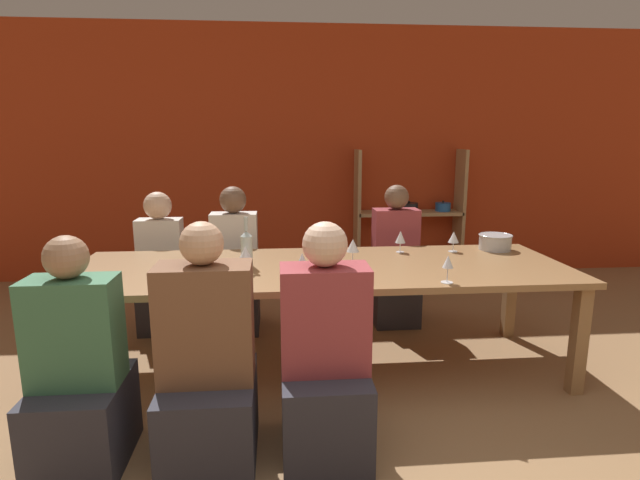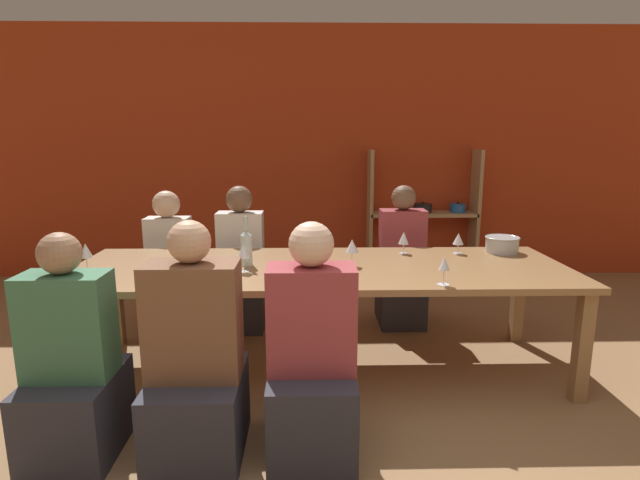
# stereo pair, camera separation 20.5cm
# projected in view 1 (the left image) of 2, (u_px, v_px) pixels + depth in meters

# --- Properties ---
(wall_back_red) EXTENTS (8.80, 0.06, 2.70)m
(wall_back_red) POSITION_uv_depth(u_px,v_px,m) (301.00, 155.00, 5.44)
(wall_back_red) COLOR #B23819
(wall_back_red) RESTS_ON ground_plane
(shelf_unit) EXTENTS (1.18, 0.30, 1.41)m
(shelf_unit) POSITION_uv_depth(u_px,v_px,m) (409.00, 235.00, 5.52)
(shelf_unit) COLOR tan
(shelf_unit) RESTS_ON ground_plane
(dining_table) EXTENTS (3.19, 1.07, 0.72)m
(dining_table) POSITION_uv_depth(u_px,v_px,m) (321.00, 275.00, 3.25)
(dining_table) COLOR olive
(dining_table) RESTS_ON ground_plane
(mixing_bowl) EXTENTS (0.24, 0.24, 0.11)m
(mixing_bowl) POSITION_uv_depth(u_px,v_px,m) (495.00, 241.00, 3.69)
(mixing_bowl) COLOR #B7BABC
(mixing_bowl) RESTS_ON dining_table
(wine_bottle_green) EXTENTS (0.08, 0.08, 0.32)m
(wine_bottle_green) POSITION_uv_depth(u_px,v_px,m) (247.00, 248.00, 3.20)
(wine_bottle_green) COLOR #B2C6C1
(wine_bottle_green) RESTS_ON dining_table
(wine_glass_red_a) EXTENTS (0.08, 0.08, 0.17)m
(wine_glass_red_a) POSITION_uv_depth(u_px,v_px,m) (245.00, 253.00, 3.03)
(wine_glass_red_a) COLOR white
(wine_glass_red_a) RESTS_ON dining_table
(wine_glass_red_b) EXTENTS (0.07, 0.07, 0.17)m
(wine_glass_red_b) POSITION_uv_depth(u_px,v_px,m) (302.00, 261.00, 2.86)
(wine_glass_red_b) COLOR white
(wine_glass_red_b) RESTS_ON dining_table
(wine_glass_empty_a) EXTENTS (0.07, 0.07, 0.16)m
(wine_glass_empty_a) POSITION_uv_depth(u_px,v_px,m) (448.00, 263.00, 2.84)
(wine_glass_empty_a) COLOR white
(wine_glass_empty_a) RESTS_ON dining_table
(wine_glass_white_a) EXTENTS (0.08, 0.08, 0.15)m
(wine_glass_white_a) POSITION_uv_depth(u_px,v_px,m) (454.00, 238.00, 3.61)
(wine_glass_white_a) COLOR white
(wine_glass_white_a) RESTS_ON dining_table
(wine_glass_red_c) EXTENTS (0.06, 0.06, 0.17)m
(wine_glass_red_c) POSITION_uv_depth(u_px,v_px,m) (321.00, 237.00, 3.57)
(wine_glass_red_c) COLOR white
(wine_glass_red_c) RESTS_ON dining_table
(wine_glass_empty_b) EXTENTS (0.08, 0.08, 0.17)m
(wine_glass_empty_b) POSITION_uv_depth(u_px,v_px,m) (81.00, 255.00, 3.02)
(wine_glass_empty_b) COLOR white
(wine_glass_empty_b) RESTS_ON dining_table
(wine_glass_white_b) EXTENTS (0.08, 0.08, 0.17)m
(wine_glass_white_b) POSITION_uv_depth(u_px,v_px,m) (353.00, 246.00, 3.22)
(wine_glass_white_b) COLOR white
(wine_glass_white_b) RESTS_ON dining_table
(wine_glass_red_d) EXTENTS (0.07, 0.07, 0.16)m
(wine_glass_red_d) POSITION_uv_depth(u_px,v_px,m) (400.00, 238.00, 3.59)
(wine_glass_red_d) COLOR white
(wine_glass_red_d) RESTS_ON dining_table
(person_near_a) EXTENTS (0.42, 0.52, 1.16)m
(person_near_a) POSITION_uv_depth(u_px,v_px,m) (325.00, 372.00, 2.42)
(person_near_a) COLOR #2D2D38
(person_near_a) RESTS_ON ground_plane
(person_far_a) EXTENTS (0.36, 0.45, 1.16)m
(person_far_a) POSITION_uv_depth(u_px,v_px,m) (236.00, 277.00, 4.02)
(person_far_a) COLOR #2D2D38
(person_far_a) RESTS_ON ground_plane
(person_near_b) EXTENTS (0.44, 0.55, 1.17)m
(person_near_b) POSITION_uv_depth(u_px,v_px,m) (208.00, 377.00, 2.37)
(person_near_b) COLOR #2D2D38
(person_near_b) RESTS_ON ground_plane
(person_far_b) EXTENTS (0.35, 0.43, 1.12)m
(person_far_b) POSITION_uv_depth(u_px,v_px,m) (162.00, 278.00, 4.02)
(person_far_b) COLOR #2D2D38
(person_far_b) RESTS_ON ground_plane
(person_near_c) EXTENTS (0.40, 0.50, 1.12)m
(person_near_c) POSITION_uv_depth(u_px,v_px,m) (80.00, 384.00, 2.34)
(person_near_c) COLOR #2D2D38
(person_near_c) RESTS_ON ground_plane
(person_far_c) EXTENTS (0.37, 0.46, 1.16)m
(person_far_c) POSITION_uv_depth(u_px,v_px,m) (394.00, 272.00, 4.19)
(person_far_c) COLOR #2D2D38
(person_far_c) RESTS_ON ground_plane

